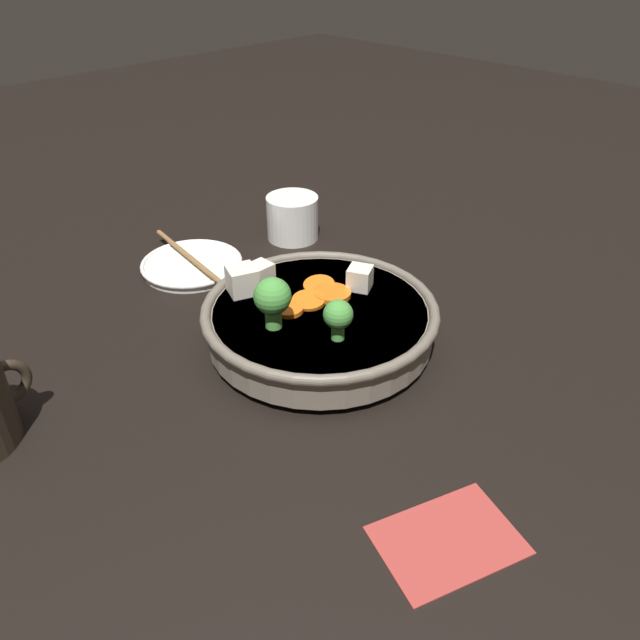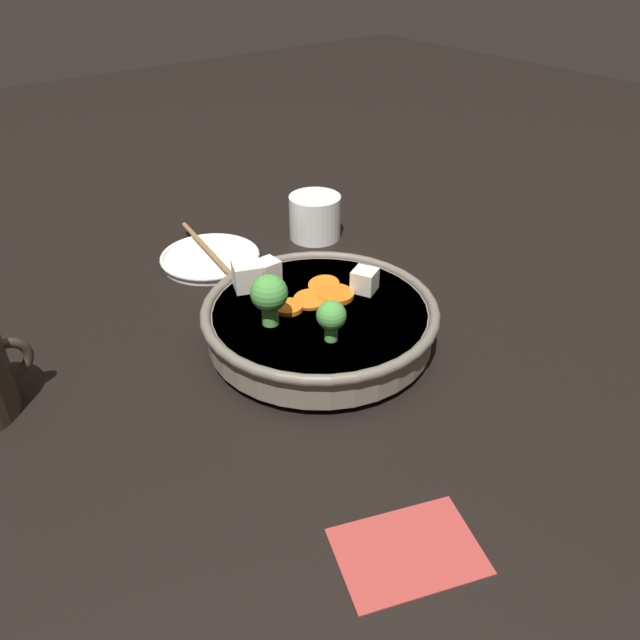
% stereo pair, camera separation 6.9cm
% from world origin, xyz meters
% --- Properties ---
extents(ground_plane, '(3.00, 3.00, 0.00)m').
position_xyz_m(ground_plane, '(0.00, 0.00, 0.00)').
color(ground_plane, black).
extents(stirfry_bowl, '(0.26, 0.26, 0.10)m').
position_xyz_m(stirfry_bowl, '(-0.00, 0.00, 0.03)').
color(stirfry_bowl, slate).
rests_on(stirfry_bowl, ground_plane).
extents(side_saucer, '(0.14, 0.14, 0.01)m').
position_xyz_m(side_saucer, '(-0.00, 0.25, 0.01)').
color(side_saucer, white).
rests_on(side_saucer, ground_plane).
extents(tea_cup, '(0.08, 0.08, 0.06)m').
position_xyz_m(tea_cup, '(0.17, 0.22, 0.03)').
color(tea_cup, white).
rests_on(tea_cup, ground_plane).
extents(napkin, '(0.13, 0.11, 0.00)m').
position_xyz_m(napkin, '(-0.12, -0.26, 0.00)').
color(napkin, '#A33833').
rests_on(napkin, ground_plane).
extents(chopsticks_pair, '(0.04, 0.21, 0.01)m').
position_xyz_m(chopsticks_pair, '(-0.00, 0.25, 0.02)').
color(chopsticks_pair, olive).
rests_on(chopsticks_pair, side_saucer).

